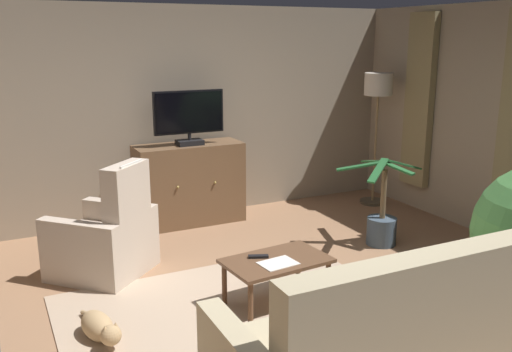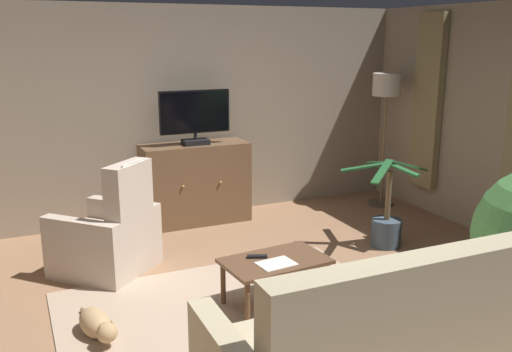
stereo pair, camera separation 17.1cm
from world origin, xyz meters
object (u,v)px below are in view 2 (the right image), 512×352
at_px(tv_cabinet, 195,185).
at_px(folded_newspaper, 276,264).
at_px(tv_remote, 257,257).
at_px(cat, 97,324).
at_px(armchair_by_fireplace, 109,238).
at_px(floor_lamp, 386,99).
at_px(coffee_table, 275,265).
at_px(sofa_floral, 373,349).
at_px(television, 195,116).
at_px(potted_plant_tall_palm_by_window, 386,224).

bearing_deg(tv_cabinet, folded_newspaper, -92.49).
xyz_separation_m(tv_cabinet, tv_remote, (-0.20, -2.29, -0.04)).
bearing_deg(cat, tv_cabinet, 56.33).
relative_size(tv_cabinet, armchair_by_fireplace, 1.13).
xyz_separation_m(tv_remote, folded_newspaper, (0.09, -0.18, -0.01)).
bearing_deg(cat, floor_lamp, 26.02).
bearing_deg(coffee_table, cat, 177.38).
height_order(tv_cabinet, folded_newspaper, tv_cabinet).
distance_m(coffee_table, sofa_floral, 1.39).
bearing_deg(tv_cabinet, floor_lamp, -7.44).
bearing_deg(cat, sofa_floral, -44.66).
xyz_separation_m(folded_newspaper, armchair_by_fireplace, (-1.12, 1.38, -0.07)).
xyz_separation_m(tv_remote, armchair_by_fireplace, (-1.03, 1.20, -0.08)).
relative_size(coffee_table, armchair_by_fireplace, 0.80).
distance_m(television, coffee_table, 2.52).
relative_size(folded_newspaper, sofa_floral, 0.15).
relative_size(tv_remote, sofa_floral, 0.08).
xyz_separation_m(potted_plant_tall_palm_by_window, floor_lamp, (0.89, 1.30, 1.19)).
distance_m(armchair_by_fireplace, floor_lamp, 3.99).
relative_size(coffee_table, cat, 1.26).
xyz_separation_m(tv_cabinet, floor_lamp, (2.53, -0.33, 0.96)).
relative_size(armchair_by_fireplace, floor_lamp, 0.64).
bearing_deg(coffee_table, television, 88.16).
distance_m(tv_cabinet, tv_remote, 2.30).
xyz_separation_m(tv_cabinet, television, (0.00, -0.05, 0.86)).
bearing_deg(folded_newspaper, armchair_by_fireplace, 122.78).
bearing_deg(floor_lamp, television, 173.74).
bearing_deg(television, sofa_floral, -91.09).
bearing_deg(tv_cabinet, television, -90.00).
relative_size(tv_cabinet, television, 1.52).
xyz_separation_m(coffee_table, sofa_floral, (0.00, -1.39, -0.02)).
height_order(sofa_floral, potted_plant_tall_palm_by_window, sofa_floral).
bearing_deg(folded_newspaper, coffee_table, 63.52).
height_order(folded_newspaper, armchair_by_fireplace, armchair_by_fireplace).
height_order(tv_remote, cat, tv_remote).
height_order(tv_cabinet, tv_remote, tv_cabinet).
xyz_separation_m(sofa_floral, floor_lamp, (2.60, 3.44, 1.09)).
relative_size(coffee_table, folded_newspaper, 3.04).
height_order(tv_cabinet, cat, tv_cabinet).
bearing_deg(coffee_table, tv_remote, 142.60).
height_order(coffee_table, floor_lamp, floor_lamp).
relative_size(folded_newspaper, armchair_by_fireplace, 0.26).
bearing_deg(coffee_table, tv_cabinet, 88.20).
height_order(sofa_floral, armchair_by_fireplace, armchair_by_fireplace).
bearing_deg(sofa_floral, television, 88.91).
height_order(tv_cabinet, potted_plant_tall_palm_by_window, tv_cabinet).
height_order(television, armchair_by_fireplace, television).
bearing_deg(floor_lamp, cat, -153.98).
bearing_deg(sofa_floral, folded_newspaper, 91.63).
height_order(television, sofa_floral, television).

